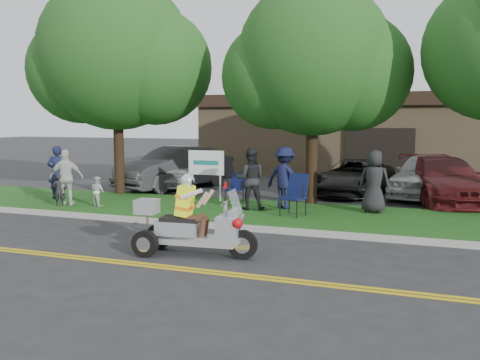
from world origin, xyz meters
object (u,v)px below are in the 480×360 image
(lawn_chair_a, at_px, (295,192))
(spectator_adult_right, at_px, (67,177))
(parked_car_left, at_px, (176,168))
(lawn_chair_b, at_px, (236,186))
(spectator_adult_mid, at_px, (250,179))
(parked_car_right, at_px, (443,180))
(trike_scooter, at_px, (190,227))
(parked_car_far_left, at_px, (175,167))
(spectator_adult_left, at_px, (57,172))
(parked_car_mid, at_px, (355,177))
(parked_car_far_right, at_px, (427,175))

(lawn_chair_a, relative_size, spectator_adult_right, 0.67)
(lawn_chair_a, xyz_separation_m, parked_car_left, (-6.03, 4.54, 0.09))
(lawn_chair_b, bearing_deg, spectator_adult_mid, -40.86)
(parked_car_right, bearing_deg, lawn_chair_a, -146.56)
(spectator_adult_mid, height_order, parked_car_right, spectator_adult_mid)
(trike_scooter, height_order, parked_car_far_left, trike_scooter)
(spectator_adult_left, bearing_deg, parked_car_far_left, -140.52)
(lawn_chair_a, relative_size, parked_car_mid, 0.25)
(trike_scooter, relative_size, parked_car_mid, 0.55)
(parked_car_far_left, bearing_deg, parked_car_mid, -15.40)
(spectator_adult_left, xyz_separation_m, parked_car_far_left, (1.89, 4.97, -0.19))
(spectator_adult_mid, xyz_separation_m, parked_car_far_left, (-4.90, 4.76, -0.21))
(trike_scooter, bearing_deg, spectator_adult_left, 141.46)
(parked_car_mid, bearing_deg, parked_car_left, -165.90)
(trike_scooter, xyz_separation_m, spectator_adult_mid, (-0.38, 4.97, 0.43))
(lawn_chair_a, height_order, spectator_adult_mid, spectator_adult_mid)
(spectator_adult_mid, relative_size, parked_car_mid, 0.39)
(parked_car_mid, distance_m, parked_car_right, 3.10)
(trike_scooter, xyz_separation_m, parked_car_mid, (2.07, 9.77, 0.06))
(parked_car_far_left, xyz_separation_m, parked_car_left, (0.36, -0.67, 0.03))
(lawn_chair_b, distance_m, parked_car_far_right, 6.97)
(parked_car_left, bearing_deg, parked_car_mid, 26.22)
(spectator_adult_left, bearing_deg, spectator_adult_mid, 152.09)
(spectator_adult_right, bearing_deg, parked_car_far_right, -173.69)
(spectator_adult_right, height_order, parked_car_right, spectator_adult_right)
(parked_car_left, bearing_deg, lawn_chair_a, -16.51)
(spectator_adult_left, relative_size, parked_car_right, 0.34)
(lawn_chair_a, bearing_deg, lawn_chair_b, 161.93)
(trike_scooter, xyz_separation_m, lawn_chair_a, (1.10, 4.52, 0.17))
(parked_car_left, bearing_deg, spectator_adult_left, -97.13)
(trike_scooter, relative_size, spectator_adult_left, 1.43)
(spectator_adult_mid, distance_m, parked_car_right, 6.78)
(spectator_adult_left, bearing_deg, lawn_chair_b, 163.78)
(parked_car_left, height_order, parked_car_right, parked_car_left)
(lawn_chair_b, bearing_deg, parked_car_mid, 59.64)
(parked_car_far_right, bearing_deg, spectator_adult_right, -136.99)
(spectator_adult_left, relative_size, spectator_adult_right, 1.03)
(spectator_adult_right, relative_size, parked_car_mid, 0.37)
(trike_scooter, height_order, spectator_adult_left, spectator_adult_left)
(lawn_chair_b, bearing_deg, parked_car_right, 36.61)
(trike_scooter, height_order, parked_car_left, parked_car_left)
(lawn_chair_a, distance_m, spectator_adult_left, 8.29)
(parked_car_far_left, relative_size, parked_car_mid, 1.02)
(parked_car_right, height_order, parked_car_far_right, parked_car_far_right)
(parked_car_far_left, distance_m, parked_car_far_right, 9.86)
(parked_car_far_left, relative_size, parked_car_right, 0.91)
(parked_car_right, bearing_deg, trike_scooter, -134.41)
(lawn_chair_a, bearing_deg, spectator_adult_mid, 179.89)
(spectator_adult_left, distance_m, parked_car_far_left, 5.32)
(trike_scooter, bearing_deg, parked_car_mid, 73.05)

